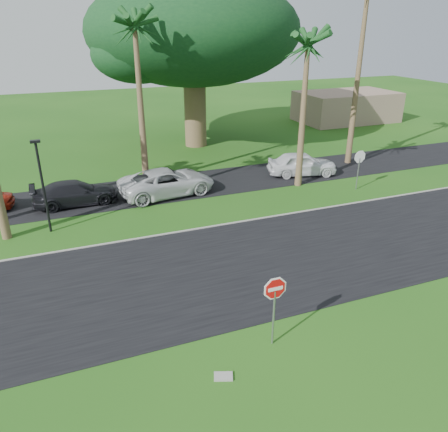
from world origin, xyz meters
name	(u,v)px	position (x,y,z in m)	size (l,w,h in m)	color
ground	(224,297)	(0.00, 0.00, 0.00)	(120.00, 120.00, 0.00)	#1C4E13
road	(207,271)	(0.00, 2.00, 0.01)	(120.00, 8.00, 0.02)	black
parking_strip	(152,190)	(0.00, 12.50, 0.01)	(120.00, 5.00, 0.02)	black
curb	(180,232)	(0.00, 6.05, 0.03)	(120.00, 0.12, 0.06)	gray
stop_sign_near	(275,297)	(0.50, -3.00, 1.77)	(1.05, 0.07, 2.62)	gray
stop_sign_far	(359,162)	(12.00, 8.00, 1.77)	(1.05, 0.07, 2.62)	gray
palm_center	(135,31)	(0.00, 14.00, 9.16)	(5.00, 5.00, 10.50)	brown
palm_right_near	(308,49)	(9.00, 10.00, 8.19)	(5.00, 5.00, 9.50)	brown
canopy_tree	(193,32)	(6.00, 22.00, 8.95)	(16.50, 16.50, 13.12)	brown
streetlight_right	(42,181)	(-6.00, 8.50, 2.65)	(0.45, 0.25, 4.64)	black
building_far	(346,107)	(24.00, 26.00, 1.50)	(10.00, 6.00, 3.00)	gray
car_dark	(75,193)	(-4.53, 11.76, 0.68)	(1.91, 4.71, 1.37)	black
car_minivan	(167,182)	(0.76, 11.35, 0.80)	(2.64, 5.73, 1.59)	silver
car_pickup	(302,164)	(10.26, 11.72, 0.79)	(1.86, 4.62, 1.57)	white
utility_slab	(223,376)	(-1.52, -3.82, 0.03)	(0.55, 0.35, 0.06)	gray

